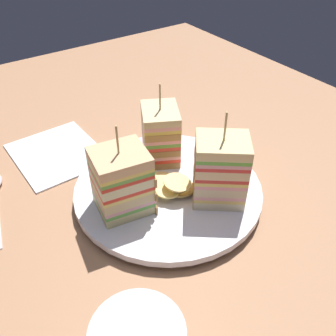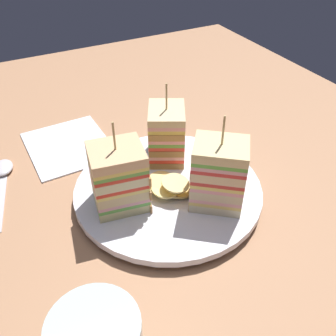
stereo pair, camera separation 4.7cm
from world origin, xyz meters
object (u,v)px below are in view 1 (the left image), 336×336
Objects in this scene: sandwich_wedge_1 at (123,183)px; chip_pile at (170,186)px; plate at (168,190)px; sandwich_wedge_0 at (161,134)px; napkin at (57,153)px; sandwich_wedge_2 at (220,170)px.

sandwich_wedge_1 is 6.81cm from chip_pile.
sandwich_wedge_0 reaches higher than plate.
sandwich_wedge_1 reaches higher than plate.
sandwich_wedge_1 is at bearing 93.05° from plate.
sandwich_wedge_1 is 1.59× the size of chip_pile.
chip_pile reaches higher than napkin.
plate is 1.95cm from chip_pile.
sandwich_wedge_2 is (-5.21, -3.90, 4.93)cm from plate.
plate is at bearing -15.50° from sandwich_wedge_2.
chip_pile is (-0.66, -6.05, -3.05)cm from sandwich_wedge_1.
plate is 19.28cm from napkin.
sandwich_wedge_0 reaches higher than napkin.
chip_pile is 0.53× the size of napkin.
sandwich_wedge_0 is 11.13cm from sandwich_wedge_2.
plate is 2.11× the size of sandwich_wedge_1.
chip_pile is at bearing 1.84° from sandwich_wedge_0.
sandwich_wedge_0 is at bearing -135.11° from napkin.
plate is at bearing -23.93° from chip_pile.
sandwich_wedge_0 is 11.21cm from sandwich_wedge_1.
sandwich_wedge_0 is 0.82× the size of napkin.
sandwich_wedge_2 reaches higher than sandwich_wedge_0.
sandwich_wedge_1 is 11.48cm from sandwich_wedge_2.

